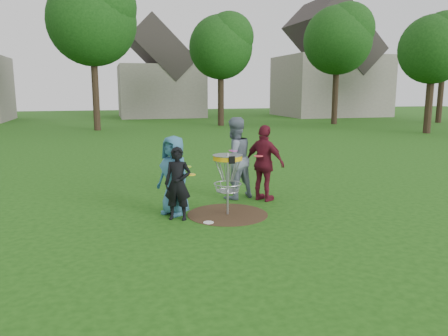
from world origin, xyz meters
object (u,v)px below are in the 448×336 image
object	(u,v)px
player_blue	(174,175)
player_maroon	(265,163)
player_black	(178,184)
disc_golf_basket	(228,170)
player_grey	(234,158)

from	to	relation	value
player_blue	player_maroon	world-z (taller)	player_maroon
player_black	disc_golf_basket	bearing A→B (deg)	27.15
player_blue	player_maroon	bearing A→B (deg)	69.90
player_blue	disc_golf_basket	xyz separation A→B (m)	(1.14, -0.34, 0.14)
player_black	player_grey	xyz separation A→B (m)	(1.69, 1.45, 0.25)
player_blue	disc_golf_basket	size ratio (longest dim) A/B	1.28
player_blue	player_maroon	distance (m)	2.43
player_grey	player_maroon	distance (m)	0.79
player_blue	player_grey	size ratio (longest dim) A/B	0.85
player_grey	disc_golf_basket	xyz separation A→B (m)	(-0.57, -1.38, -0.01)
disc_golf_basket	player_blue	bearing A→B (deg)	163.23
player_grey	player_maroon	world-z (taller)	player_grey
player_black	player_blue	bearing A→B (deg)	115.55
player_black	disc_golf_basket	xyz separation A→B (m)	(1.12, 0.07, 0.24)
player_grey	player_black	bearing A→B (deg)	22.44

